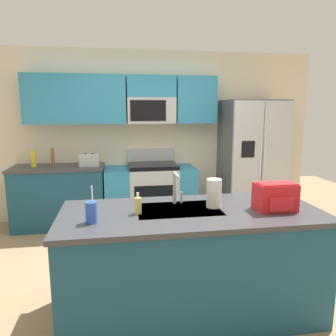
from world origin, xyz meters
The scene contains 14 objects.
ground_plane centered at (0.00, 0.00, 0.00)m, with size 9.00×9.00×0.00m, color #997A56.
kitchen_wall_unit centered at (-0.14, 2.08, 1.47)m, with size 5.20×0.43×2.60m.
back_counter centered at (-1.41, 1.80, 0.45)m, with size 1.31×0.63×0.90m.
range_oven centered at (-0.07, 1.80, 0.44)m, with size 1.36×0.61×1.10m.
refrigerator centered at (1.52, 1.73, 0.93)m, with size 0.90×0.76×1.85m.
island_counter centered at (0.02, -0.51, 0.45)m, with size 2.12×0.92×0.90m.
toaster centered at (-0.96, 1.75, 0.99)m, with size 0.28×0.16×0.18m.
pepper_mill centered at (-1.47, 1.80, 1.03)m, with size 0.05×0.05×0.26m, color brown.
bottle_yellow centered at (-1.74, 1.80, 1.02)m, with size 0.07×0.07×0.24m, color yellow.
sink_faucet centered at (-0.08, -0.32, 1.07)m, with size 0.08×0.21×0.28m.
drink_cup_blue centered at (-0.76, -0.67, 0.98)m, with size 0.08×0.08×0.28m.
soap_dispenser centered at (-0.42, -0.52, 0.97)m, with size 0.06×0.06×0.17m.
paper_towel_roll centered at (0.22, -0.45, 1.02)m, with size 0.12×0.12×0.24m, color white.
backpack centered at (0.69, -0.61, 1.02)m, with size 0.32×0.22×0.23m.
Camera 1 is at (-0.57, -2.95, 1.71)m, focal length 34.30 mm.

